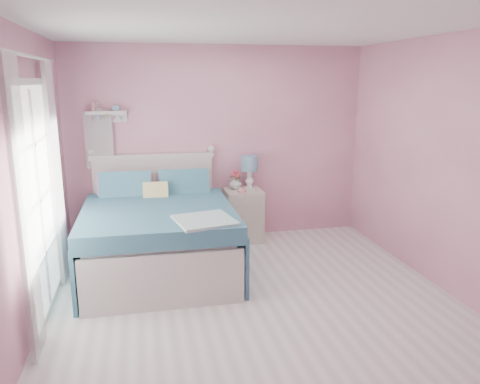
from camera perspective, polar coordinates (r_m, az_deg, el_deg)
name	(u,v)px	position (r m, az deg, el deg)	size (l,w,h in m)	color
floor	(259,309)	(4.64, 2.33, -14.04)	(4.50, 4.50, 0.00)	silver
room_shell	(261,145)	(4.15, 2.54, 5.73)	(4.50, 4.50, 4.50)	#C37B91
bed	(158,235)	(5.47, -9.92, -5.22)	(1.65, 2.08, 1.20)	silver
nightstand	(243,215)	(6.37, 0.38, -2.83)	(0.49, 0.48, 0.71)	beige
table_lamp	(250,166)	(6.33, 1.18, 3.22)	(0.22, 0.22, 0.45)	white
vase	(235,183)	(6.30, -0.56, 1.11)	(0.17, 0.17, 0.18)	silver
teacup	(242,190)	(6.14, 0.23, 0.27)	(0.09, 0.09, 0.07)	pink
roses	(235,174)	(6.28, -0.57, 2.20)	(0.14, 0.11, 0.12)	#C74456
wall_shelf	(106,114)	(6.20, -15.99, 9.17)	(0.50, 0.15, 0.25)	silver
hanging_dress	(99,140)	(6.23, -16.81, 6.04)	(0.34, 0.03, 0.72)	white
french_door	(38,202)	(4.60, -23.38, -1.07)	(0.04, 1.32, 2.16)	silver
curtain_near	(24,212)	(3.86, -24.83, -2.23)	(0.04, 0.40, 2.32)	white
curtain_far	(56,174)	(5.29, -21.47, 2.04)	(0.04, 0.40, 2.32)	white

